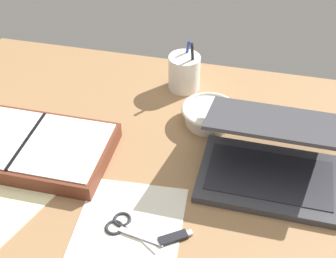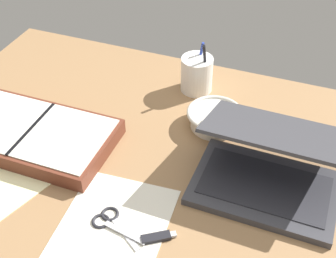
{
  "view_description": "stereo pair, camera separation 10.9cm",
  "coord_description": "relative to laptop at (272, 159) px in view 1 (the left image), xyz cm",
  "views": [
    {
      "loc": [
        15.34,
        -71.72,
        80.2
      ],
      "look_at": [
        -3.57,
        9.26,
        9.0
      ],
      "focal_mm": 50.0,
      "sensor_mm": 36.0,
      "label": 1
    },
    {
      "loc": [
        25.8,
        -68.54,
        80.2
      ],
      "look_at": [
        -3.57,
        9.26,
        9.0
      ],
      "focal_mm": 50.0,
      "sensor_mm": 36.0,
      "label": 2
    }
  ],
  "objects": [
    {
      "name": "pen_cup",
      "position": [
        -26.21,
        29.15,
        0.36
      ],
      "size": [
        8.87,
        8.87,
        15.91
      ],
      "color": "white",
      "rests_on": "desk_top"
    },
    {
      "name": "desk_top",
      "position": [
        -21.05,
        -7.09,
        -5.77
      ],
      "size": [
        140.0,
        100.0,
        2.0
      ],
      "primitive_type": "cube",
      "color": "#936D47",
      "rests_on": "ground"
    },
    {
      "name": "bowl",
      "position": [
        -16.78,
        15.29,
        -2.09
      ],
      "size": [
        14.51,
        14.51,
        4.78
      ],
      "color": "silver",
      "rests_on": "desk_top"
    },
    {
      "name": "planner",
      "position": [
        -57.04,
        -6.26,
        -2.62
      ],
      "size": [
        39.69,
        22.62,
        4.5
      ],
      "rotation": [
        0.0,
        0.0,
        0.0
      ],
      "color": "brown",
      "rests_on": "desk_top"
    },
    {
      "name": "scissors",
      "position": [
        -28.18,
        -22.5,
        -4.43
      ],
      "size": [
        13.0,
        8.67,
        0.8
      ],
      "rotation": [
        0.0,
        0.0,
        -0.39
      ],
      "color": "#B7B7BC",
      "rests_on": "desk_top"
    },
    {
      "name": "paper_sheet_front",
      "position": [
        -27.23,
        -23.2,
        -4.69
      ],
      "size": [
        23.48,
        27.96,
        0.16
      ],
      "primitive_type": "cube",
      "rotation": [
        0.0,
        0.0,
        0.07
      ],
      "color": "silver",
      "rests_on": "desk_top"
    },
    {
      "name": "laptop",
      "position": [
        0.0,
        0.0,
        0.0
      ],
      "size": [
        31.96,
        28.28,
        15.41
      ],
      "rotation": [
        0.0,
        0.0,
        -0.02
      ],
      "color": "#38383D",
      "rests_on": "desk_top"
    },
    {
      "name": "usb_drive",
      "position": [
        -17.5,
        -22.91,
        -4.27
      ],
      "size": [
        6.87,
        5.34,
        1.0
      ],
      "rotation": [
        0.0,
        0.0,
        -0.98
      ],
      "color": "black",
      "rests_on": "desk_top"
    }
  ]
}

